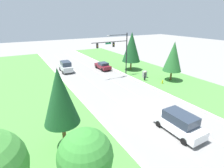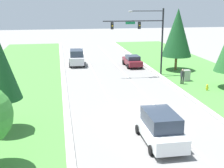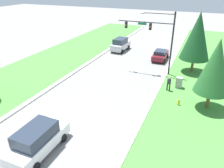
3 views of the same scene
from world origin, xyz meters
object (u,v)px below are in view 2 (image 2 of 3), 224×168
Objects in this scene: traffic_signal_mast at (146,32)px; burgundy_sedan at (132,61)px; fire_hydrant at (207,88)px; conifer_near_right_tree at (177,33)px; silver_suv at (77,57)px; white_suv at (160,127)px; pedestrian at (182,76)px; utility_cabinet at (186,76)px.

traffic_signal_mast reaches higher than burgundy_sedan.
fire_hydrant is (4.29, -7.47, -4.87)m from traffic_signal_mast.
fire_hydrant is (4.51, -12.97, -0.45)m from burgundy_sedan.
conifer_near_right_tree is at bearing 24.63° from traffic_signal_mast.
silver_suv reaches higher than fire_hydrant.
conifer_near_right_tree is (8.73, 19.99, 3.81)m from white_suv.
traffic_signal_mast is 1.66× the size of silver_suv.
traffic_signal_mast reaches higher than fire_hydrant.
burgundy_sedan is 2.69× the size of pedestrian.
burgundy_sedan is at bearing -90.08° from pedestrian.
white_suv is 25.74m from silver_suv.
white_suv is 23.65m from burgundy_sedan.
silver_suv is 7.69m from burgundy_sedan.
conifer_near_right_tree is at bearing -34.76° from burgundy_sedan.
silver_suv is 0.61× the size of conifer_near_right_tree.
silver_suv reaches higher than utility_cabinet.
white_suv is 0.64× the size of conifer_near_right_tree.
burgundy_sedan is (7.38, -2.15, -0.30)m from silver_suv.
white_suv is 16.34m from utility_cabinet.
traffic_signal_mast is 11.54m from silver_suv.
pedestrian is (-0.97, -1.19, 0.29)m from utility_cabinet.
fire_hydrant is at bearing -71.31° from burgundy_sedan.
pedestrian is (3.02, -10.18, 0.15)m from burgundy_sedan.
pedestrian is at bearing 117.99° from fire_hydrant.
silver_suv is 2.80× the size of pedestrian.
white_suv is at bearing 45.93° from pedestrian.
burgundy_sedan is 10.62m from pedestrian.
white_suv is at bearing -113.58° from conifer_near_right_tree.
silver_suv is (-7.60, 7.65, -4.12)m from traffic_signal_mast.
silver_suv is 6.75× the size of fire_hydrant.
utility_cabinet is 0.17× the size of conifer_near_right_tree.
utility_cabinet is at bearing -99.32° from conifer_near_right_tree.
silver_suv is at bearing 134.82° from traffic_signal_mast.
silver_suv reaches higher than pedestrian.
silver_suv is 3.66× the size of utility_cabinet.
silver_suv is 15.92m from utility_cabinet.
traffic_signal_mast is 6.87m from utility_cabinet.
conifer_near_right_tree reaches higher than pedestrian.
traffic_signal_mast is at bearing -88.19° from burgundy_sedan.
burgundy_sedan is 9.83m from utility_cabinet.
pedestrian is 2.41× the size of fire_hydrant.
white_suv is 14.84m from pedestrian.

